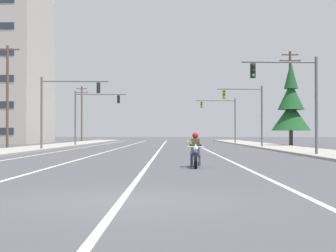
{
  "coord_description": "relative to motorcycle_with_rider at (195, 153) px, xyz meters",
  "views": [
    {
      "loc": [
        1.06,
        -11.27,
        1.42
      ],
      "look_at": [
        0.82,
        23.36,
        1.9
      ],
      "focal_mm": 57.21,
      "sensor_mm": 36.0,
      "label": 1
    }
  ],
  "objects": [
    {
      "name": "utility_pole_right_far",
      "position": [
        12.05,
        36.51,
        5.02
      ],
      "size": [
        2.34,
        0.26,
        10.47
      ],
      "color": "#4C3828",
      "rests_on": "ground"
    },
    {
      "name": "traffic_signal_near_right",
      "position": [
        6.67,
        10.94,
        3.51
      ],
      "size": [
        4.77,
        0.56,
        6.2
      ],
      "color": "#56565B",
      "rests_on": "ground"
    },
    {
      "name": "traffic_signal_mid_left",
      "position": [
        -10.22,
        38.24,
        3.57
      ],
      "size": [
        5.84,
        0.46,
        6.2
      ],
      "color": "#56565B",
      "rests_on": "ground"
    },
    {
      "name": "sidewalk_kerb_right",
      "position": [
        9.42,
        28.96,
        -0.52
      ],
      "size": [
        4.4,
        110.0,
        0.14
      ],
      "primitive_type": "cube",
      "color": "#9E998E",
      "rests_on": "ground"
    },
    {
      "name": "utility_pole_left_far",
      "position": [
        -16.4,
        69.1,
        4.5
      ],
      "size": [
        2.2,
        0.26,
        9.47
      ],
      "color": "brown",
      "rests_on": "ground"
    },
    {
      "name": "traffic_signal_far_right",
      "position": [
        6.03,
        49.93,
        3.55
      ],
      "size": [
        5.45,
        0.61,
        6.2
      ],
      "color": "#56565B",
      "rests_on": "ground"
    },
    {
      "name": "traffic_signal_mid_right",
      "position": [
        6.75,
        31.08,
        3.49
      ],
      "size": [
        4.57,
        0.59,
        6.2
      ],
      "color": "#56565B",
      "rests_on": "ground"
    },
    {
      "name": "conifer_tree_right_verge_far",
      "position": [
        12.09,
        36.29,
        3.71
      ],
      "size": [
        4.26,
        4.26,
        9.37
      ],
      "color": "#4C3828",
      "rests_on": "ground"
    },
    {
      "name": "lane_stripe_far_left",
      "position": [
        -9.83,
        33.96,
        -0.58
      ],
      "size": [
        0.16,
        100.0,
        0.01
      ],
      "primitive_type": "cube",
      "color": "beige",
      "rests_on": "ground"
    },
    {
      "name": "lane_stripe_center",
      "position": [
        -2.05,
        33.96,
        -0.58
      ],
      "size": [
        0.16,
        100.0,
        0.01
      ],
      "primitive_type": "cube",
      "color": "beige",
      "rests_on": "ground"
    },
    {
      "name": "lane_stripe_right",
      "position": [
        2.01,
        33.96,
        -0.58
      ],
      "size": [
        0.16,
        100.0,
        0.01
      ],
      "primitive_type": "cube",
      "color": "beige",
      "rests_on": "ground"
    },
    {
      "name": "traffic_signal_near_left",
      "position": [
        -10.37,
        23.04,
        3.56
      ],
      "size": [
        5.75,
        0.52,
        6.2
      ],
      "color": "#56565B",
      "rests_on": "ground"
    },
    {
      "name": "sidewalk_kerb_left",
      "position": [
        -13.51,
        28.96,
        -0.52
      ],
      "size": [
        4.4,
        110.0,
        0.14
      ],
      "primitive_type": "cube",
      "color": "#9E998E",
      "rests_on": "ground"
    },
    {
      "name": "lane_stripe_left",
      "position": [
        -6.02,
        33.96,
        -0.58
      ],
      "size": [
        0.16,
        100.0,
        0.01
      ],
      "primitive_type": "cube",
      "color": "beige",
      "rests_on": "ground"
    },
    {
      "name": "utility_pole_left_near",
      "position": [
        -16.7,
        28.62,
        4.56
      ],
      "size": [
        2.3,
        0.26,
        9.84
      ],
      "color": "brown",
      "rests_on": "ground"
    },
    {
      "name": "motorcycle_with_rider",
      "position": [
        0.0,
        0.0,
        0.0
      ],
      "size": [
        0.7,
        2.19,
        1.46
      ],
      "color": "black",
      "rests_on": "ground"
    },
    {
      "name": "ground_plane",
      "position": [
        -2.05,
        -11.04,
        -0.59
      ],
      "size": [
        400.0,
        400.0,
        0.0
      ],
      "primitive_type": "plane",
      "color": "#47474C"
    }
  ]
}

